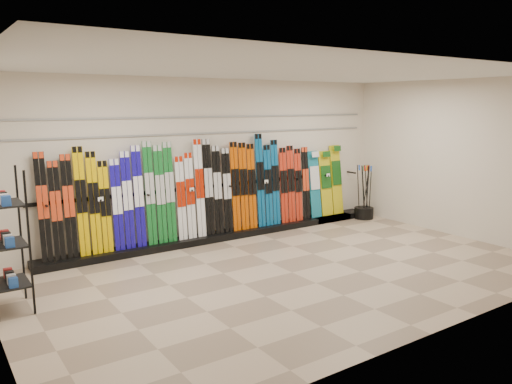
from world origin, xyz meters
TOP-DOWN VIEW (x-y plane):
  - floor at (0.00, 0.00)m, footprint 8.00×8.00m
  - back_wall at (0.00, 2.50)m, footprint 8.00×0.00m
  - right_wall at (4.00, 0.00)m, footprint 0.00×5.00m
  - ceiling at (0.00, 0.00)m, footprint 8.00×8.00m
  - ski_rack_base at (0.22, 2.28)m, footprint 8.00×0.40m
  - skis at (-0.46, 2.30)m, footprint 5.37×0.18m
  - snowboards at (2.78, 2.35)m, footprint 0.92×0.23m
  - accessory_rack at (-3.75, 0.87)m, footprint 0.40×0.60m
  - pole_bin at (3.60, 1.98)m, footprint 0.43×0.43m
  - ski_poles at (3.61, 1.96)m, footprint 0.22×0.36m
  - slatwall_rail_0 at (0.00, 2.48)m, footprint 7.60×0.02m
  - slatwall_rail_1 at (0.00, 2.48)m, footprint 7.60×0.02m

SIDE VIEW (x-z plane):
  - floor at x=0.00m, z-range 0.00..0.00m
  - ski_rack_base at x=0.22m, z-range 0.00..0.12m
  - pole_bin at x=3.60m, z-range 0.00..0.25m
  - ski_poles at x=3.61m, z-range 0.02..1.20m
  - snowboards at x=2.78m, z-range 0.08..1.60m
  - accessory_rack at x=-3.75m, z-range 0.00..1.77m
  - skis at x=-0.46m, z-range 0.03..1.87m
  - back_wall at x=0.00m, z-range -2.50..5.50m
  - right_wall at x=4.00m, z-range -1.00..4.00m
  - slatwall_rail_0 at x=0.00m, z-range 1.98..2.02m
  - slatwall_rail_1 at x=0.00m, z-range 2.28..2.31m
  - ceiling at x=0.00m, z-range 3.00..3.00m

